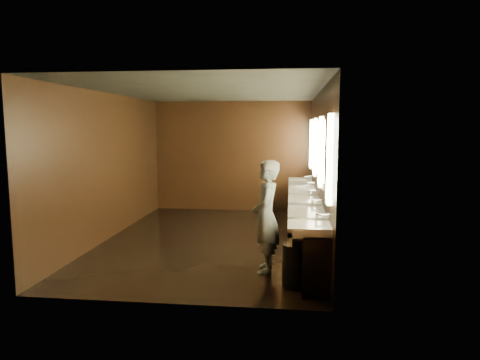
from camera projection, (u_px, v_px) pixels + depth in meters
name	position (u px, v px, depth m)	size (l,w,h in m)	color
floor	(212.00, 240.00, 8.21)	(6.00, 6.00, 0.00)	black
ceiling	(211.00, 92.00, 7.86)	(4.00, 6.00, 0.02)	#2D2D2B
wall_back	(232.00, 156.00, 10.99)	(4.00, 0.02, 2.80)	black
wall_front	(165.00, 191.00, 5.08)	(4.00, 0.02, 2.80)	black
wall_left	(109.00, 166.00, 8.26)	(0.02, 6.00, 2.80)	black
wall_right	(319.00, 169.00, 7.81)	(0.02, 6.00, 2.80)	black
sink_counter	(307.00, 217.00, 7.94)	(0.55, 5.40, 1.01)	black
mirror_band	(318.00, 149.00, 7.76)	(0.06, 5.03, 1.15)	#FFF7B6
person	(266.00, 216.00, 6.34)	(0.61, 0.40, 1.68)	#91B9D8
trash_bin	(296.00, 265.00, 5.78)	(0.38, 0.38, 0.59)	black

